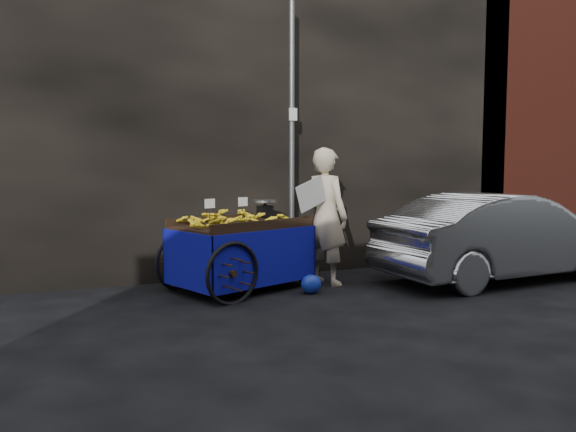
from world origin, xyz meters
name	(u,v)px	position (x,y,z in m)	size (l,w,h in m)	color
ground	(308,298)	(0.00, 0.00, 0.00)	(80.00, 80.00, 0.00)	black
building_wall	(268,115)	(0.39, 2.60, 2.50)	(13.50, 2.00, 5.00)	black
street_pole	(292,142)	(0.30, 1.30, 2.01)	(0.12, 0.10, 4.00)	slate
banana_cart	(238,232)	(-0.68, 0.79, 0.79)	(2.56, 1.84, 1.27)	black
vendor	(326,216)	(0.57, 0.71, 0.96)	(0.95, 0.83, 1.91)	beige
plastic_bag	(311,284)	(0.15, 0.23, 0.12)	(0.28, 0.22, 0.25)	#172DAF
parked_car	(502,237)	(3.09, 0.06, 0.63)	(1.34, 3.84, 1.27)	#B8BBBF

